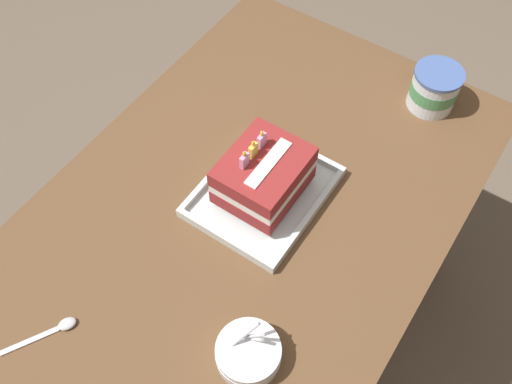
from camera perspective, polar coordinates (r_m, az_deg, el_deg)
The scene contains 7 objects.
ground_plane at distance 1.88m, azimuth -0.47°, elevation -13.60°, with size 8.00×8.00×0.00m, color #6B5B4C.
dining_table at distance 1.30m, azimuth -0.67°, elevation -3.81°, with size 1.18×0.79×0.75m.
foil_tray at distance 1.21m, azimuth 0.71°, elevation -0.09°, with size 0.29×0.24×0.02m.
birthday_cake at distance 1.16m, azimuth 0.74°, elevation 1.72°, with size 0.18×0.15×0.14m.
bowl_stack at distance 1.05m, azimuth -0.76°, elevation -15.72°, with size 0.12×0.12×0.09m.
ice_cream_tub at distance 1.40m, azimuth 17.35°, elevation 9.82°, with size 0.11×0.11×0.10m.
serving_spoon_near_tray at distance 1.14m, azimuth -19.13°, elevation -12.68°, with size 0.13×0.09×0.01m.
Camera 1 is at (-0.53, -0.37, 1.77)m, focal length 40.14 mm.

